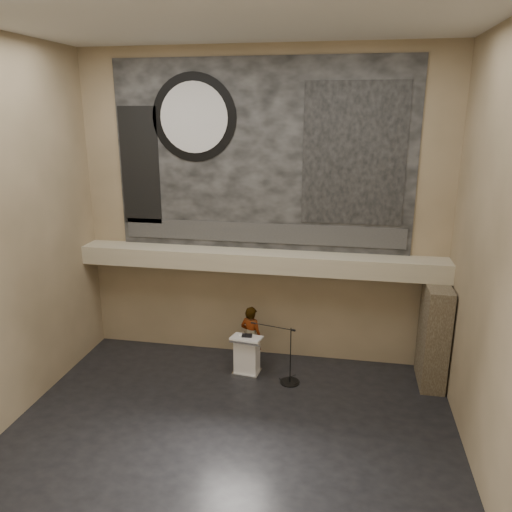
# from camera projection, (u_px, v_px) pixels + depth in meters

# --- Properties ---
(floor) EXTENTS (10.00, 10.00, 0.00)m
(floor) POSITION_uv_depth(u_px,v_px,m) (230.00, 435.00, 11.01)
(floor) COLOR black
(floor) RESTS_ON ground
(ceiling) EXTENTS (10.00, 10.00, 0.00)m
(ceiling) POSITION_uv_depth(u_px,v_px,m) (222.00, 13.00, 8.61)
(ceiling) COLOR silver
(ceiling) RESTS_ON wall_back
(wall_back) EXTENTS (10.00, 0.02, 8.50)m
(wall_back) POSITION_uv_depth(u_px,v_px,m) (261.00, 211.00, 13.58)
(wall_back) COLOR #7A694D
(wall_back) RESTS_ON floor
(wall_front) EXTENTS (10.00, 0.02, 8.50)m
(wall_front) POSITION_uv_depth(u_px,v_px,m) (148.00, 338.00, 6.03)
(wall_front) COLOR #7A694D
(wall_front) RESTS_ON floor
(wall_left) EXTENTS (0.02, 8.00, 8.50)m
(wall_left) POSITION_uv_depth(u_px,v_px,m) (0.00, 239.00, 10.68)
(wall_left) COLOR #7A694D
(wall_left) RESTS_ON floor
(wall_right) EXTENTS (0.02, 8.00, 8.50)m
(wall_right) POSITION_uv_depth(u_px,v_px,m) (498.00, 264.00, 8.94)
(wall_right) COLOR #7A694D
(wall_right) RESTS_ON floor
(soffit) EXTENTS (10.00, 0.80, 0.50)m
(soffit) POSITION_uv_depth(u_px,v_px,m) (259.00, 261.00, 13.57)
(soffit) COLOR tan
(soffit) RESTS_ON wall_back
(sprinkler_left) EXTENTS (0.04, 0.04, 0.06)m
(sprinkler_left) POSITION_uv_depth(u_px,v_px,m) (202.00, 268.00, 13.88)
(sprinkler_left) COLOR #B2893D
(sprinkler_left) RESTS_ON soffit
(sprinkler_right) EXTENTS (0.04, 0.04, 0.06)m
(sprinkler_right) POSITION_uv_depth(u_px,v_px,m) (328.00, 275.00, 13.27)
(sprinkler_right) COLOR #B2893D
(sprinkler_right) RESTS_ON soffit
(banner) EXTENTS (8.00, 0.05, 5.00)m
(banner) POSITION_uv_depth(u_px,v_px,m) (261.00, 157.00, 13.14)
(banner) COLOR black
(banner) RESTS_ON wall_back
(banner_text_strip) EXTENTS (7.76, 0.02, 0.55)m
(banner_text_strip) POSITION_uv_depth(u_px,v_px,m) (261.00, 233.00, 13.68)
(banner_text_strip) COLOR #2F2F2F
(banner_text_strip) RESTS_ON banner
(banner_clock_rim) EXTENTS (2.30, 0.02, 2.30)m
(banner_clock_rim) POSITION_uv_depth(u_px,v_px,m) (194.00, 118.00, 13.13)
(banner_clock_rim) COLOR black
(banner_clock_rim) RESTS_ON banner
(banner_clock_face) EXTENTS (1.84, 0.02, 1.84)m
(banner_clock_face) POSITION_uv_depth(u_px,v_px,m) (194.00, 118.00, 13.12)
(banner_clock_face) COLOR silver
(banner_clock_face) RESTS_ON banner
(banner_building_print) EXTENTS (2.60, 0.02, 3.60)m
(banner_building_print) POSITION_uv_depth(u_px,v_px,m) (354.00, 155.00, 12.66)
(banner_building_print) COLOR black
(banner_building_print) RESTS_ON banner
(banner_brick_print) EXTENTS (1.10, 0.02, 3.20)m
(banner_brick_print) POSITION_uv_depth(u_px,v_px,m) (140.00, 166.00, 13.78)
(banner_brick_print) COLOR black
(banner_brick_print) RESTS_ON banner
(stone_pier) EXTENTS (0.60, 1.40, 2.70)m
(stone_pier) POSITION_uv_depth(u_px,v_px,m) (434.00, 335.00, 12.79)
(stone_pier) COLOR #403627
(stone_pier) RESTS_ON floor
(lectern) EXTENTS (0.86, 0.66, 1.14)m
(lectern) POSITION_uv_depth(u_px,v_px,m) (247.00, 355.00, 13.42)
(lectern) COLOR silver
(lectern) RESTS_ON floor
(binder) EXTENTS (0.30, 0.25, 0.04)m
(binder) POSITION_uv_depth(u_px,v_px,m) (247.00, 336.00, 13.28)
(binder) COLOR black
(binder) RESTS_ON lectern
(papers) EXTENTS (0.28, 0.32, 0.00)m
(papers) POSITION_uv_depth(u_px,v_px,m) (243.00, 336.00, 13.28)
(papers) COLOR white
(papers) RESTS_ON lectern
(speaker_person) EXTENTS (0.76, 0.63, 1.77)m
(speaker_person) POSITION_uv_depth(u_px,v_px,m) (251.00, 337.00, 13.75)
(speaker_person) COLOR silver
(speaker_person) RESTS_ON floor
(mic_stand) EXTENTS (1.34, 0.52, 1.57)m
(mic_stand) POSITION_uv_depth(u_px,v_px,m) (289.00, 374.00, 13.08)
(mic_stand) COLOR black
(mic_stand) RESTS_ON floor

